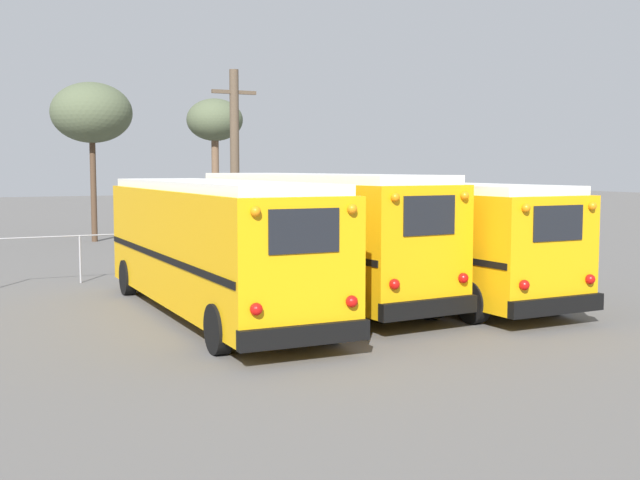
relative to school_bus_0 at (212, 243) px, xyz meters
name	(u,v)px	position (x,y,z in m)	size (l,w,h in m)	color
ground_plane	(306,299)	(2.92, 1.01, -1.68)	(160.00, 160.00, 0.00)	#5B5956
school_bus_0	(212,243)	(0.00, 0.00, 0.00)	(2.81, 10.45, 3.10)	#E5A00C
school_bus_1	(314,232)	(2.92, 0.57, 0.09)	(2.85, 9.60, 3.24)	#E5A00C
school_bus_2	(420,235)	(5.85, 0.13, -0.05)	(2.61, 10.20, 3.01)	#E5A00C
utility_pole	(235,160)	(5.20, 11.81, 2.00)	(1.80, 0.35, 7.15)	brown
bare_tree_0	(92,113)	(1.49, 20.06, 4.18)	(3.66, 3.66, 7.26)	#473323
bare_tree_1	(215,122)	(7.19, 19.44, 3.88)	(2.70, 2.70, 6.71)	brown
fence_line	(227,243)	(2.92, 6.75, -0.71)	(13.91, 0.06, 1.42)	#939399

